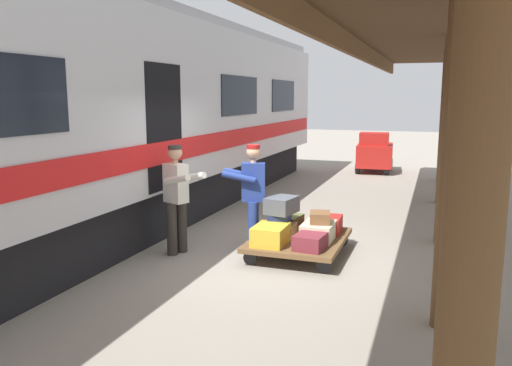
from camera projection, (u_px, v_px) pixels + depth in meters
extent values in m
plane|color=gray|center=(271.00, 256.00, 7.90)|extent=(60.00, 60.00, 0.00)
cylinder|color=brown|center=(444.00, 122.00, 14.70)|extent=(0.24, 0.24, 3.40)
cylinder|color=brown|center=(445.00, 129.00, 11.54)|extent=(0.24, 0.24, 3.40)
cylinder|color=brown|center=(447.00, 142.00, 8.38)|extent=(0.24, 0.24, 3.40)
cylinder|color=brown|center=(451.00, 170.00, 5.21)|extent=(0.24, 0.24, 3.40)
cylinder|color=brown|center=(469.00, 283.00, 2.05)|extent=(0.24, 0.24, 3.40)
cube|color=#432E1A|center=(457.00, 13.00, 6.50)|extent=(3.20, 17.81, 0.16)
cube|color=brown|center=(336.00, 37.00, 7.05)|extent=(0.08, 17.81, 0.30)
cube|color=#B7BABF|center=(85.00, 102.00, 8.59)|extent=(3.00, 18.97, 2.90)
cube|color=black|center=(91.00, 212.00, 8.91)|extent=(2.55, 18.02, 0.90)
cube|color=#99999E|center=(80.00, 5.00, 8.33)|extent=(2.76, 18.59, 0.20)
cube|color=red|center=(166.00, 152.00, 8.22)|extent=(0.03, 18.59, 0.36)
cube|color=black|center=(284.00, 96.00, 14.24)|extent=(0.02, 2.09, 0.84)
cube|color=black|center=(240.00, 96.00, 11.16)|extent=(0.02, 2.09, 0.84)
cube|color=black|center=(162.00, 127.00, 8.18)|extent=(0.12, 1.10, 2.00)
cube|color=brown|center=(299.00, 240.00, 7.93)|extent=(1.37, 1.75, 0.07)
cylinder|color=black|center=(324.00, 266.00, 7.12)|extent=(0.21, 0.05, 0.21)
cylinder|color=black|center=(250.00, 258.00, 7.48)|extent=(0.21, 0.05, 0.21)
cylinder|color=black|center=(342.00, 240.00, 8.42)|extent=(0.21, 0.05, 0.21)
cylinder|color=black|center=(278.00, 234.00, 8.78)|extent=(0.21, 0.05, 0.21)
cube|color=beige|center=(319.00, 231.00, 7.80)|extent=(0.46, 0.63, 0.26)
cube|color=brown|center=(288.00, 222.00, 8.45)|extent=(0.43, 0.53, 0.22)
cube|color=tan|center=(280.00, 230.00, 8.01)|extent=(0.48, 0.50, 0.18)
cube|color=maroon|center=(311.00, 241.00, 7.36)|extent=(0.45, 0.59, 0.22)
cube|color=gold|center=(271.00, 235.00, 7.55)|extent=(0.47, 0.61, 0.28)
cube|color=#AD231E|center=(325.00, 224.00, 8.25)|extent=(0.52, 0.62, 0.25)
cube|color=brown|center=(320.00, 217.00, 7.77)|extent=(0.38, 0.43, 0.17)
cube|color=navy|center=(280.00, 219.00, 7.96)|extent=(0.37, 0.48, 0.19)
cube|color=#4C515B|center=(282.00, 205.00, 7.93)|extent=(0.47, 0.58, 0.25)
cylinder|color=navy|center=(254.00, 225.00, 8.19)|extent=(0.16, 0.16, 0.82)
cylinder|color=navy|center=(253.00, 228.00, 8.00)|extent=(0.16, 0.16, 0.82)
cube|color=navy|center=(253.00, 182.00, 7.97)|extent=(0.41, 0.32, 0.60)
cylinder|color=tan|center=(253.00, 161.00, 7.92)|extent=(0.09, 0.09, 0.06)
sphere|color=tan|center=(253.00, 152.00, 7.90)|extent=(0.22, 0.22, 0.22)
cylinder|color=#A51919|center=(253.00, 147.00, 7.88)|extent=(0.21, 0.21, 0.06)
cylinder|color=navy|center=(240.00, 174.00, 8.12)|extent=(0.54, 0.25, 0.21)
cylinder|color=navy|center=(239.00, 177.00, 7.81)|extent=(0.54, 0.25, 0.21)
cylinder|color=#332D28|center=(172.00, 229.00, 7.91)|extent=(0.16, 0.16, 0.82)
cylinder|color=#332D28|center=(182.00, 227.00, 8.06)|extent=(0.16, 0.16, 0.82)
cube|color=silver|center=(176.00, 183.00, 7.86)|extent=(0.42, 0.34, 0.60)
cylinder|color=tan|center=(175.00, 162.00, 7.81)|extent=(0.09, 0.09, 0.06)
sphere|color=tan|center=(175.00, 153.00, 7.79)|extent=(0.22, 0.22, 0.22)
cylinder|color=#332D28|center=(175.00, 147.00, 7.77)|extent=(0.21, 0.21, 0.06)
cylinder|color=silver|center=(177.00, 179.00, 7.59)|extent=(0.53, 0.29, 0.21)
cylinder|color=silver|center=(193.00, 177.00, 7.82)|extent=(0.53, 0.29, 0.21)
cube|color=#B21E19|center=(375.00, 155.00, 16.60)|extent=(1.22, 1.78, 0.70)
cube|color=#B21E19|center=(374.00, 141.00, 16.19)|extent=(0.95, 0.76, 0.50)
cylinder|color=black|center=(387.00, 169.00, 15.95)|extent=(0.12, 0.40, 0.40)
cylinder|color=black|center=(358.00, 167.00, 16.25)|extent=(0.12, 0.40, 0.40)
cylinder|color=black|center=(390.00, 164.00, 17.06)|extent=(0.12, 0.40, 0.40)
cylinder|color=black|center=(363.00, 163.00, 17.36)|extent=(0.12, 0.40, 0.40)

